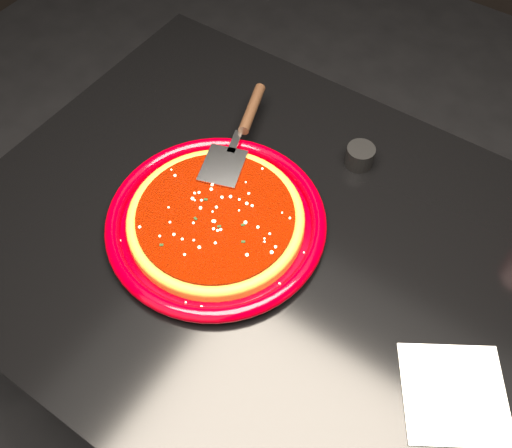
{
  "coord_description": "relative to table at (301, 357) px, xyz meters",
  "views": [
    {
      "loc": [
        0.18,
        -0.43,
        1.54
      ],
      "look_at": [
        -0.12,
        0.01,
        0.77
      ],
      "focal_mm": 40.0,
      "sensor_mm": 36.0,
      "label": 1
    }
  ],
  "objects": [
    {
      "name": "plate",
      "position": [
        -0.18,
        -0.02,
        0.39
      ],
      "size": [
        0.39,
        0.39,
        0.03
      ],
      "primitive_type": "cylinder",
      "rotation": [
        0.0,
        0.0,
        0.07
      ],
      "color": "#850009",
      "rests_on": "table"
    },
    {
      "name": "pizza_server",
      "position": [
        -0.25,
        0.14,
        0.42
      ],
      "size": [
        0.17,
        0.3,
        0.02
      ],
      "primitive_type": null,
      "rotation": [
        0.0,
        0.0,
        0.33
      ],
      "color": "silver",
      "rests_on": "plate"
    },
    {
      "name": "pizza_crust_rim",
      "position": [
        -0.18,
        -0.02,
        0.4
      ],
      "size": [
        0.32,
        0.32,
        0.02
      ],
      "primitive_type": "torus",
      "rotation": [
        0.0,
        0.0,
        0.07
      ],
      "color": "olive",
      "rests_on": "plate"
    },
    {
      "name": "parmesan_dusting",
      "position": [
        -0.18,
        -0.02,
        0.41
      ],
      "size": [
        0.25,
        0.25,
        0.01
      ],
      "primitive_type": null,
      "color": "#FFF3C7",
      "rests_on": "plate"
    },
    {
      "name": "basil_flecks",
      "position": [
        -0.18,
        -0.02,
        0.41
      ],
      "size": [
        0.23,
        0.23,
        0.0
      ],
      "primitive_type": null,
      "color": "black",
      "rests_on": "plate"
    },
    {
      "name": "floor",
      "position": [
        0.0,
        0.0,
        -0.38
      ],
      "size": [
        4.0,
        4.0,
        0.01
      ],
      "primitive_type": "cube",
      "color": "black",
      "rests_on": "ground"
    },
    {
      "name": "ramekin",
      "position": [
        -0.05,
        0.24,
        0.39
      ],
      "size": [
        0.06,
        0.06,
        0.04
      ],
      "primitive_type": "cylinder",
      "rotation": [
        0.0,
        0.0,
        -0.12
      ],
      "color": "black",
      "rests_on": "table"
    },
    {
      "name": "pizza_crust",
      "position": [
        -0.18,
        -0.02,
        0.39
      ],
      "size": [
        0.32,
        0.32,
        0.01
      ],
      "primitive_type": "cylinder",
      "rotation": [
        0.0,
        0.0,
        0.07
      ],
      "color": "olive",
      "rests_on": "plate"
    },
    {
      "name": "napkin_a",
      "position": [
        0.26,
        -0.06,
        0.38
      ],
      "size": [
        0.2,
        0.2,
        0.0
      ],
      "primitive_type": "cube",
      "rotation": [
        0.0,
        0.0,
        0.56
      ],
      "color": "silver",
      "rests_on": "table"
    },
    {
      "name": "table",
      "position": [
        0.0,
        0.0,
        0.0
      ],
      "size": [
        1.2,
        0.8,
        0.75
      ],
      "primitive_type": "cube",
      "color": "black",
      "rests_on": "floor"
    },
    {
      "name": "pizza_sauce",
      "position": [
        -0.18,
        -0.02,
        0.41
      ],
      "size": [
        0.28,
        0.28,
        0.01
      ],
      "primitive_type": "cylinder",
      "rotation": [
        0.0,
        0.0,
        0.07
      ],
      "color": "#6E0E00",
      "rests_on": "plate"
    }
  ]
}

